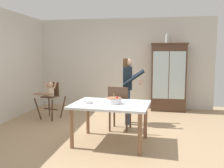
{
  "coord_description": "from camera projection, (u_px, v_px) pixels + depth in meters",
  "views": [
    {
      "loc": [
        0.84,
        -4.68,
        1.61
      ],
      "look_at": [
        -0.04,
        0.7,
        0.95
      ],
      "focal_mm": 38.46,
      "sensor_mm": 36.0,
      "label": 1
    }
  ],
  "objects": [
    {
      "name": "serving_bowl",
      "position": [
        88.0,
        102.0,
        4.35
      ],
      "size": [
        0.18,
        0.18,
        0.05
      ],
      "primitive_type": "cylinder",
      "color": "silver",
      "rests_on": "dining_table"
    },
    {
      "name": "birthday_cake",
      "position": [
        114.0,
        101.0,
        4.31
      ],
      "size": [
        0.28,
        0.28,
        0.19
      ],
      "color": "white",
      "rests_on": "dining_table"
    },
    {
      "name": "adult_person",
      "position": [
        128.0,
        83.0,
        5.57
      ],
      "size": [
        0.51,
        0.5,
        1.53
      ],
      "rotation": [
        0.0,
        0.0,
        1.62
      ],
      "color": "#33425B",
      "rests_on": "ground_plane"
    },
    {
      "name": "dining_table",
      "position": [
        111.0,
        109.0,
        4.34
      ],
      "size": [
        1.44,
        1.11,
        0.74
      ],
      "color": "silver",
      "rests_on": "ground_plane"
    },
    {
      "name": "dining_chair_far_side",
      "position": [
        119.0,
        105.0,
        5.04
      ],
      "size": [
        0.49,
        0.49,
        0.96
      ],
      "rotation": [
        0.0,
        0.0,
        3.02
      ],
      "color": "#4C3323",
      "rests_on": "ground_plane"
    },
    {
      "name": "ground_plane",
      "position": [
        108.0,
        134.0,
        4.91
      ],
      "size": [
        6.24,
        6.24,
        0.0
      ],
      "primitive_type": "plane",
      "color": "tan"
    },
    {
      "name": "high_chair_with_toddler",
      "position": [
        50.0,
        93.0,
        6.02
      ],
      "size": [
        0.7,
        0.78,
        0.95
      ],
      "rotation": [
        0.0,
        0.0,
        -0.25
      ],
      "color": "#4C3323",
      "rests_on": "ground_plane"
    },
    {
      "name": "china_cabinet",
      "position": [
        168.0,
        77.0,
        6.9
      ],
      "size": [
        1.03,
        0.48,
        1.94
      ],
      "color": "#4C3323",
      "rests_on": "ground_plane"
    },
    {
      "name": "ceramic_vase",
      "position": [
        168.0,
        39.0,
        6.78
      ],
      "size": [
        0.13,
        0.13,
        0.27
      ],
      "color": "#B2B7B2",
      "rests_on": "china_cabinet"
    },
    {
      "name": "wall_back",
      "position": [
        123.0,
        64.0,
        7.32
      ],
      "size": [
        5.32,
        0.06,
        2.7
      ],
      "primitive_type": "cube",
      "color": "beige",
      "rests_on": "ground_plane"
    }
  ]
}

